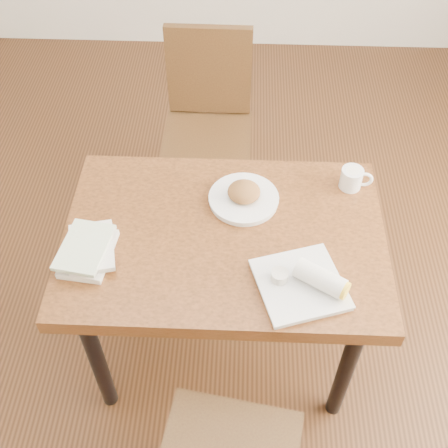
{
  "coord_description": "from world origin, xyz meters",
  "views": [
    {
      "loc": [
        0.05,
        -1.26,
        2.23
      ],
      "look_at": [
        0.0,
        0.0,
        0.8
      ],
      "focal_mm": 45.0,
      "sensor_mm": 36.0,
      "label": 1
    }
  ],
  "objects_px": {
    "plate_scone": "(244,196)",
    "coffee_mug": "(352,178)",
    "plate_burrito": "(306,282)",
    "table": "(224,250)",
    "book_stack": "(88,250)",
    "chair_far": "(208,116)"
  },
  "relations": [
    {
      "from": "plate_burrito",
      "to": "book_stack",
      "type": "relative_size",
      "value": 1.33
    },
    {
      "from": "plate_burrito",
      "to": "book_stack",
      "type": "height_order",
      "value": "plate_burrito"
    },
    {
      "from": "chair_far",
      "to": "plate_burrito",
      "type": "xyz_separation_m",
      "value": [
        0.38,
        -1.13,
        0.23
      ]
    },
    {
      "from": "table",
      "to": "book_stack",
      "type": "height_order",
      "value": "book_stack"
    },
    {
      "from": "chair_far",
      "to": "table",
      "type": "bearing_deg",
      "value": -82.88
    },
    {
      "from": "coffee_mug",
      "to": "book_stack",
      "type": "relative_size",
      "value": 0.48
    },
    {
      "from": "table",
      "to": "plate_scone",
      "type": "bearing_deg",
      "value": 67.62
    },
    {
      "from": "table",
      "to": "coffee_mug",
      "type": "relative_size",
      "value": 9.25
    },
    {
      "from": "plate_scone",
      "to": "table",
      "type": "bearing_deg",
      "value": -112.38
    },
    {
      "from": "coffee_mug",
      "to": "chair_far",
      "type": "bearing_deg",
      "value": 131.11
    },
    {
      "from": "plate_scone",
      "to": "plate_burrito",
      "type": "bearing_deg",
      "value": -61.27
    },
    {
      "from": "coffee_mug",
      "to": "plate_burrito",
      "type": "height_order",
      "value": "plate_burrito"
    },
    {
      "from": "table",
      "to": "book_stack",
      "type": "xyz_separation_m",
      "value": [
        -0.45,
        -0.11,
        0.12
      ]
    },
    {
      "from": "chair_far",
      "to": "plate_burrito",
      "type": "bearing_deg",
      "value": -71.21
    },
    {
      "from": "plate_scone",
      "to": "plate_burrito",
      "type": "relative_size",
      "value": 0.77
    },
    {
      "from": "plate_scone",
      "to": "chair_far",
      "type": "bearing_deg",
      "value": 103.35
    },
    {
      "from": "table",
      "to": "plate_burrito",
      "type": "distance_m",
      "value": 0.37
    },
    {
      "from": "table",
      "to": "book_stack",
      "type": "bearing_deg",
      "value": -165.6
    },
    {
      "from": "plate_scone",
      "to": "coffee_mug",
      "type": "relative_size",
      "value": 2.12
    },
    {
      "from": "table",
      "to": "plate_scone",
      "type": "relative_size",
      "value": 4.37
    },
    {
      "from": "table",
      "to": "chair_far",
      "type": "relative_size",
      "value": 1.17
    },
    {
      "from": "coffee_mug",
      "to": "plate_burrito",
      "type": "bearing_deg",
      "value": -112.49
    }
  ]
}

